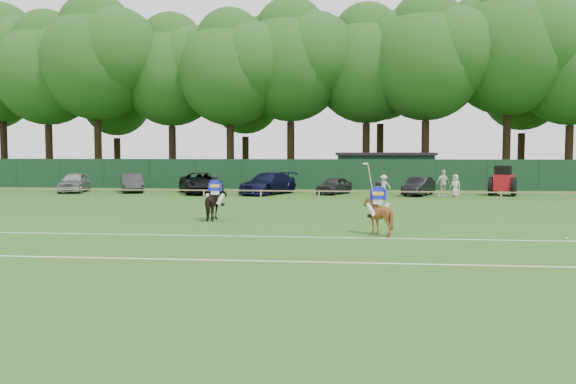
# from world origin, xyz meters

# --- Properties ---
(ground) EXTENTS (160.00, 160.00, 0.00)m
(ground) POSITION_xyz_m (0.00, 0.00, 0.00)
(ground) COLOR #1E4C14
(ground) RESTS_ON ground
(horse_dark) EXTENTS (0.84, 1.78, 1.49)m
(horse_dark) POSITION_xyz_m (-3.00, 4.14, 0.74)
(horse_dark) COLOR black
(horse_dark) RESTS_ON ground
(horse_chestnut) EXTENTS (1.29, 1.43, 1.47)m
(horse_chestnut) POSITION_xyz_m (4.27, 0.08, 0.74)
(horse_chestnut) COLOR brown
(horse_chestnut) RESTS_ON ground
(sedan_silver) EXTENTS (2.69, 4.78, 1.54)m
(sedan_silver) POSITION_xyz_m (-18.02, 21.47, 0.77)
(sedan_silver) COLOR #9FA1A4
(sedan_silver) RESTS_ON ground
(sedan_grey) EXTENTS (3.14, 4.55, 1.42)m
(sedan_grey) POSITION_xyz_m (-13.69, 22.02, 0.71)
(sedan_grey) COLOR #303032
(sedan_grey) RESTS_ON ground
(suv_black) EXTENTS (4.61, 6.22, 1.57)m
(suv_black) POSITION_xyz_m (-8.02, 21.05, 0.78)
(suv_black) COLOR black
(suv_black) RESTS_ON ground
(sedan_navy) EXTENTS (4.30, 5.90, 1.59)m
(sedan_navy) POSITION_xyz_m (-2.91, 20.95, 0.79)
(sedan_navy) COLOR black
(sedan_navy) RESTS_ON ground
(hatch_grey) EXTENTS (2.91, 3.99, 1.26)m
(hatch_grey) POSITION_xyz_m (1.91, 21.57, 0.63)
(hatch_grey) COLOR #2C2B2D
(hatch_grey) RESTS_ON ground
(estate_black) EXTENTS (2.80, 4.22, 1.31)m
(estate_black) POSITION_xyz_m (7.95, 20.88, 0.66)
(estate_black) COLOR black
(estate_black) RESTS_ON ground
(spectator_left) EXTENTS (0.96, 0.55, 1.48)m
(spectator_left) POSITION_xyz_m (5.46, 20.35, 0.74)
(spectator_left) COLOR beige
(spectator_left) RESTS_ON ground
(spectator_mid) EXTENTS (1.18, 0.97, 1.88)m
(spectator_mid) POSITION_xyz_m (9.48, 19.60, 0.94)
(spectator_mid) COLOR silver
(spectator_mid) RESTS_ON ground
(spectator_right) EXTENTS (0.91, 0.84, 1.56)m
(spectator_right) POSITION_xyz_m (10.32, 19.67, 0.78)
(spectator_right) COLOR beige
(spectator_right) RESTS_ON ground
(rider_dark) EXTENTS (0.94, 0.38, 1.41)m
(rider_dark) POSITION_xyz_m (-3.00, 4.13, 1.44)
(rider_dark) COLOR silver
(rider_dark) RESTS_ON ground
(rider_chestnut) EXTENTS (0.94, 0.61, 2.05)m
(rider_chestnut) POSITION_xyz_m (4.27, 0.07, 1.43)
(rider_chestnut) COLOR silver
(rider_chestnut) RESTS_ON ground
(polo_ball) EXTENTS (0.09, 0.09, 0.09)m
(polo_ball) POSITION_xyz_m (10.99, -0.61, 0.04)
(polo_ball) COLOR silver
(polo_ball) RESTS_ON ground
(pitch_lines) EXTENTS (60.00, 5.10, 0.01)m
(pitch_lines) POSITION_xyz_m (0.00, -3.50, 0.01)
(pitch_lines) COLOR silver
(pitch_lines) RESTS_ON ground
(pitch_rail) EXTENTS (62.10, 0.10, 0.50)m
(pitch_rail) POSITION_xyz_m (0.00, 18.00, 0.45)
(pitch_rail) COLOR #997F5B
(pitch_rail) RESTS_ON ground
(perimeter_fence) EXTENTS (92.08, 0.08, 2.50)m
(perimeter_fence) POSITION_xyz_m (0.00, 27.00, 1.25)
(perimeter_fence) COLOR #14351E
(perimeter_fence) RESTS_ON ground
(utility_shed) EXTENTS (8.40, 4.40, 3.04)m
(utility_shed) POSITION_xyz_m (6.00, 30.00, 1.54)
(utility_shed) COLOR #14331E
(utility_shed) RESTS_ON ground
(tree_row) EXTENTS (96.00, 12.00, 21.00)m
(tree_row) POSITION_xyz_m (2.00, 35.00, 0.00)
(tree_row) COLOR #26561C
(tree_row) RESTS_ON ground
(tractor) EXTENTS (2.48, 2.97, 2.14)m
(tractor) POSITION_xyz_m (13.93, 21.37, 1.01)
(tractor) COLOR #AC0F17
(tractor) RESTS_ON ground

